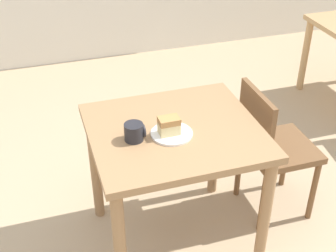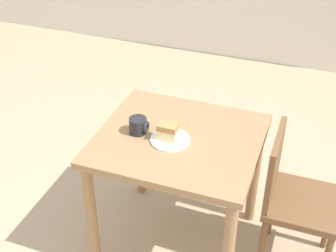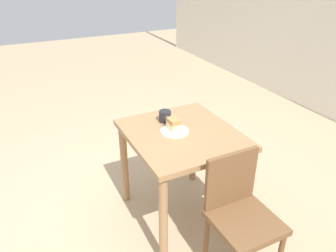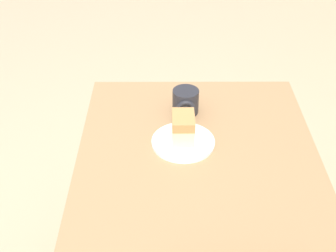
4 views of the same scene
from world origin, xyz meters
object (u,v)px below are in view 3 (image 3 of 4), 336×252
(chair_near_window, at_px, (240,212))
(coffee_mug, at_px, (165,116))
(plate, at_px, (174,131))
(dining_table_near, at_px, (182,148))
(cake_slice, at_px, (174,124))

(chair_near_window, xyz_separation_m, coffee_mug, (-0.84, -0.12, 0.34))
(chair_near_window, xyz_separation_m, plate, (-0.66, -0.13, 0.30))
(plate, distance_m, coffee_mug, 0.19)
(dining_table_near, xyz_separation_m, chair_near_window, (0.62, 0.08, -0.16))
(chair_near_window, distance_m, cake_slice, 0.77)
(dining_table_near, distance_m, coffee_mug, 0.28)
(chair_near_window, xyz_separation_m, cake_slice, (-0.67, -0.13, 0.35))
(plate, relative_size, cake_slice, 2.04)
(dining_table_near, relative_size, cake_slice, 8.41)
(dining_table_near, height_order, plate, plate)
(cake_slice, bearing_deg, dining_table_near, 46.55)
(cake_slice, height_order, coffee_mug, cake_slice)
(coffee_mug, bearing_deg, cake_slice, -4.75)
(plate, xyz_separation_m, cake_slice, (-0.01, -0.00, 0.05))
(dining_table_near, height_order, cake_slice, cake_slice)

